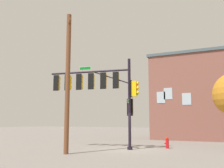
# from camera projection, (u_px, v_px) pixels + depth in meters

# --- Properties ---
(ground_plane) EXTENTS (120.00, 120.00, 0.00)m
(ground_plane) POSITION_uv_depth(u_px,v_px,m) (130.00, 150.00, 18.28)
(ground_plane) COLOR gray
(signal_pole_assembly) EXTENTS (6.88, 1.79, 6.44)m
(signal_pole_assembly) POSITION_uv_depth(u_px,v_px,m) (101.00, 88.00, 19.58)
(signal_pole_assembly) COLOR black
(signal_pole_assembly) RESTS_ON ground_plane
(utility_pole) EXTENTS (1.25, 1.45, 8.78)m
(utility_pole) POSITION_uv_depth(u_px,v_px,m) (68.00, 80.00, 16.49)
(utility_pole) COLOR brown
(utility_pole) RESTS_ON ground_plane
(fire_hydrant) EXTENTS (0.33, 0.24, 0.83)m
(fire_hydrant) POSITION_uv_depth(u_px,v_px,m) (167.00, 143.00, 19.18)
(fire_hydrant) COLOR red
(fire_hydrant) RESTS_ON ground_plane
(brick_building) EXTENTS (8.07, 8.26, 9.21)m
(brick_building) POSITION_uv_depth(u_px,v_px,m) (192.00, 98.00, 30.33)
(brick_building) COLOR brown
(brick_building) RESTS_ON ground_plane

